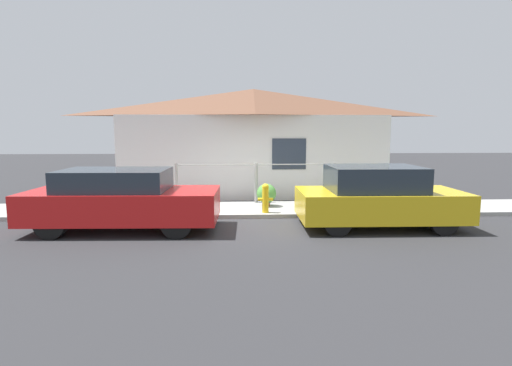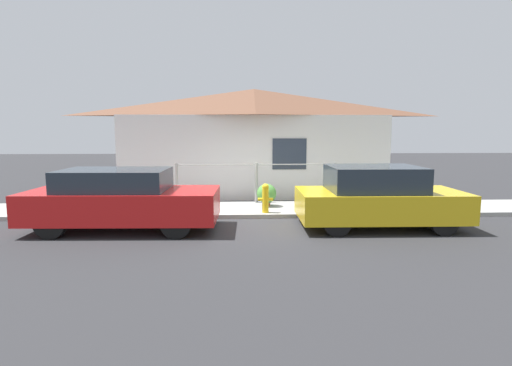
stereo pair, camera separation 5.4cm
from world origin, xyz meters
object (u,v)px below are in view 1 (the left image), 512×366
at_px(car_left, 122,200).
at_px(car_right, 378,197).
at_px(fire_hydrant, 265,197).
at_px(potted_plant_near_hydrant, 266,194).

distance_m(car_left, car_right, 5.94).
relative_size(car_left, fire_hydrant, 5.54).
relative_size(car_left, potted_plant_near_hydrant, 6.62).
xyz_separation_m(car_right, fire_hydrant, (-2.56, 1.32, -0.20)).
bearing_deg(car_left, fire_hydrant, 23.02).
distance_m(car_right, potted_plant_near_hydrant, 3.32).
distance_m(fire_hydrant, potted_plant_near_hydrant, 0.90).
xyz_separation_m(car_left, fire_hydrant, (3.38, 1.32, -0.20)).
height_order(car_left, car_right, car_right).
bearing_deg(car_right, car_left, -179.10).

